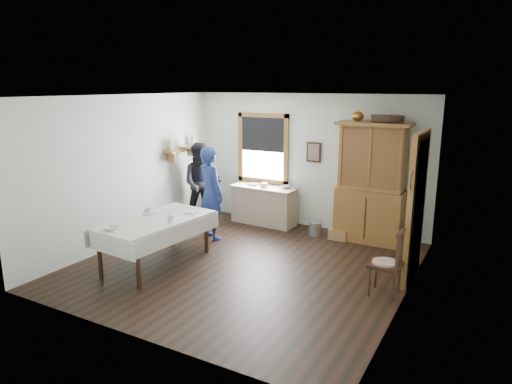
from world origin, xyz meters
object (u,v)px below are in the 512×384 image
pail (315,228)px  woman_blue (211,197)px  work_counter (264,205)px  spindle_chair (386,262)px  dining_table (157,242)px  china_hutch (371,183)px  figure_dark (202,186)px  wicker_basket (339,234)px

pail → woman_blue: woman_blue is taller
work_counter → spindle_chair: size_ratio=1.45×
dining_table → pail: size_ratio=7.21×
china_hutch → spindle_chair: bearing=-68.8°
work_counter → figure_dark: bearing=-151.0°
wicker_basket → dining_table: bearing=-129.6°
china_hutch → dining_table: (-2.69, -2.83, -0.73)m
spindle_chair → woman_blue: size_ratio=0.59×
dining_table → figure_dark: bearing=107.4°
figure_dark → spindle_chair: bearing=-53.7°
woman_blue → figure_dark: size_ratio=1.03×
woman_blue → figure_dark: bearing=-22.7°
spindle_chair → pail: (-1.81, 1.96, -0.35)m
dining_table → wicker_basket: dining_table is taller
work_counter → china_hutch: size_ratio=0.63×
spindle_chair → work_counter: bearing=149.7°
china_hutch → wicker_basket: (-0.51, -0.20, -1.01)m
china_hutch → work_counter: bearing=179.9°
pail → wicker_basket: 0.49m
dining_table → work_counter: bearing=80.9°
woman_blue → pail: bearing=-123.0°
figure_dark → pail: bearing=-24.2°
china_hutch → figure_dark: (-3.40, -0.56, -0.32)m
china_hutch → figure_dark: bearing=-170.5°
spindle_chair → woman_blue: woman_blue is taller
dining_table → woman_blue: 1.58m
dining_table → pail: dining_table is taller
dining_table → woman_blue: (0.03, 1.52, 0.43)m
china_hutch → pail: size_ratio=8.33×
pail → spindle_chair: bearing=-47.2°
work_counter → figure_dark: (-1.17, -0.57, 0.39)m
wicker_basket → figure_dark: bearing=-172.9°
china_hutch → woman_blue: bearing=-153.6°
dining_table → spindle_chair: size_ratio=2.00×
work_counter → dining_table: (-0.46, -2.84, -0.01)m
dining_table → pail: bearing=57.4°
dining_table → woman_blue: bearing=88.9°
wicker_basket → figure_dark: 2.99m
work_counter → pail: 1.28m
dining_table → wicker_basket: size_ratio=5.57×
wicker_basket → work_counter: bearing=173.1°
china_hutch → dining_table: 3.97m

